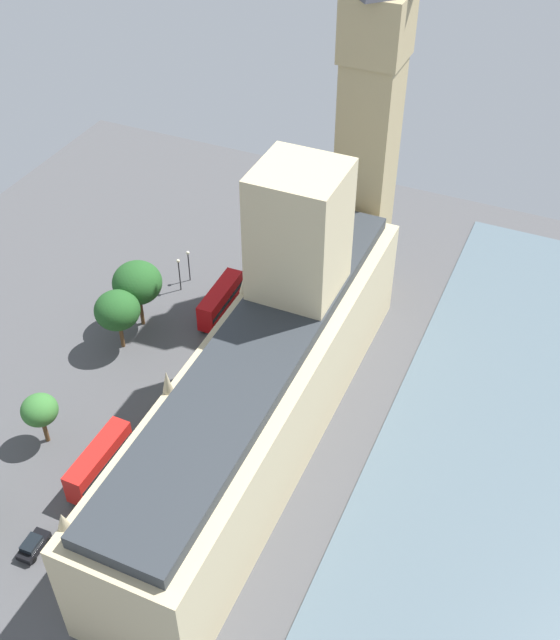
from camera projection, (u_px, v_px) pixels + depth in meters
ground_plane at (247, 434)px, 99.28m from camera, size 132.68×132.68×0.00m
river_thames at (479, 513)px, 90.12m from camera, size 28.50×119.42×0.25m
parliament_building at (268, 374)px, 93.92m from camera, size 13.93×62.68×32.60m
clock_tower at (371, 101)px, 104.22m from camera, size 8.27×8.27×57.99m
double_decker_bus_under_trees at (220, 300)px, 115.59m from camera, size 2.84×10.55×4.75m
car_dark_green_kerbside at (209, 357)px, 108.80m from camera, size 2.00×4.10×1.74m
car_yellow_cab_near_tower at (175, 401)px, 102.54m from camera, size 1.97×4.57×1.74m
double_decker_bus_by_river_gate at (99, 461)px, 92.66m from camera, size 2.75×10.53×4.75m
car_black_far_end at (33, 545)px, 85.96m from camera, size 2.11×4.12×1.74m
pedestrian_midblock at (217, 383)px, 105.21m from camera, size 0.56×0.64×1.63m
pedestrian_trailing at (236, 351)px, 110.03m from camera, size 0.66×0.71×1.72m
pedestrian_corner at (256, 332)px, 113.19m from camera, size 0.57×0.47×1.50m
plane_tree_leading at (137, 283)px, 110.70m from camera, size 7.08×7.08×10.64m
plane_tree_opposite_hall at (40, 410)px, 95.00m from camera, size 4.54×4.54×7.46m
plane_tree_slot_10 at (117, 310)px, 107.61m from camera, size 6.36×6.36×9.35m
street_lamp_slot_12 at (188, 260)px, 121.06m from camera, size 0.56×0.56×5.57m
street_lamp_slot_13 at (179, 268)px, 119.11m from camera, size 0.56×0.56×5.80m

